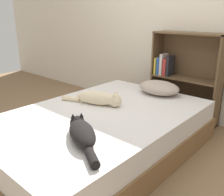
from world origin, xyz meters
TOP-DOWN VIEW (x-y plane):
  - ground_plane at (0.00, 0.00)m, footprint 8.00×8.00m
  - wall_back at (0.00, 1.42)m, footprint 8.00×0.06m
  - bed at (0.00, 0.00)m, footprint 1.36×2.08m
  - pillow at (0.10, 0.84)m, footprint 0.46×0.35m
  - cat_light at (-0.15, 0.14)m, footprint 0.61×0.31m
  - cat_dark at (0.27, -0.46)m, footprint 0.56×0.39m
  - bookshelf at (0.17, 1.29)m, footprint 0.82×0.26m

SIDE VIEW (x-z plane):
  - ground_plane at x=0.00m, z-range 0.00..0.00m
  - bed at x=0.00m, z-range 0.00..0.41m
  - cat_dark at x=0.27m, z-range 0.40..0.54m
  - cat_light at x=-0.15m, z-range 0.40..0.55m
  - pillow at x=0.10m, z-range 0.41..0.56m
  - bookshelf at x=0.17m, z-range 0.02..1.08m
  - wall_back at x=0.00m, z-range 0.00..2.50m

